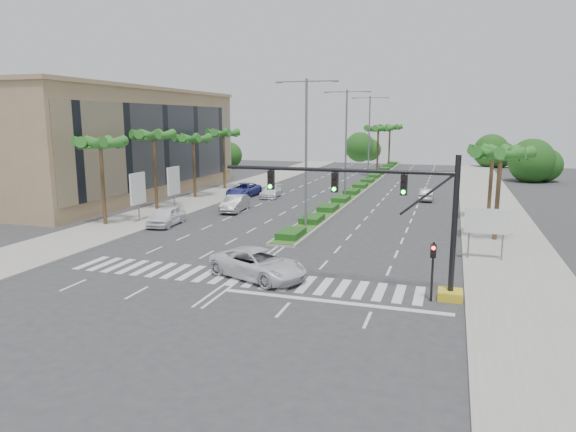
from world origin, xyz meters
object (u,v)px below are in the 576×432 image
at_px(car_parked_b, 235,203).
at_px(car_right, 427,194).
at_px(car_parked_d, 271,192).
at_px(car_parked_a, 166,216).
at_px(car_parked_c, 244,190).
at_px(car_crossing, 258,264).

xyz_separation_m(car_parked_b, car_right, (17.50, 12.83, -0.12)).
bearing_deg(car_parked_d, car_parked_a, -105.92).
relative_size(car_parked_c, car_parked_d, 1.22).
xyz_separation_m(car_parked_a, car_right, (20.31, 20.82, -0.12)).
relative_size(car_parked_a, car_crossing, 0.79).
bearing_deg(car_parked_a, car_parked_b, 65.34).
height_order(car_parked_a, car_crossing, car_crossing).
distance_m(car_parked_a, car_right, 29.09).
relative_size(car_parked_b, car_parked_c, 0.86).
height_order(car_parked_b, car_right, car_parked_b).
bearing_deg(car_right, car_parked_a, 46.40).
xyz_separation_m(car_parked_b, car_crossing, (9.87, -19.30, 0.02)).
bearing_deg(car_crossing, car_parked_b, 49.33).
bearing_deg(car_parked_a, car_right, 40.43).
distance_m(car_parked_a, car_parked_b, 8.47).
height_order(car_parked_c, car_crossing, car_crossing).
bearing_deg(car_parked_a, car_parked_d, 75.01).
relative_size(car_parked_d, car_crossing, 0.78).
relative_size(car_parked_b, car_crossing, 0.82).
xyz_separation_m(car_parked_c, car_right, (20.51, 3.42, -0.10)).
height_order(car_parked_a, car_parked_d, car_parked_a).
height_order(car_parked_b, car_parked_c, car_parked_b).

